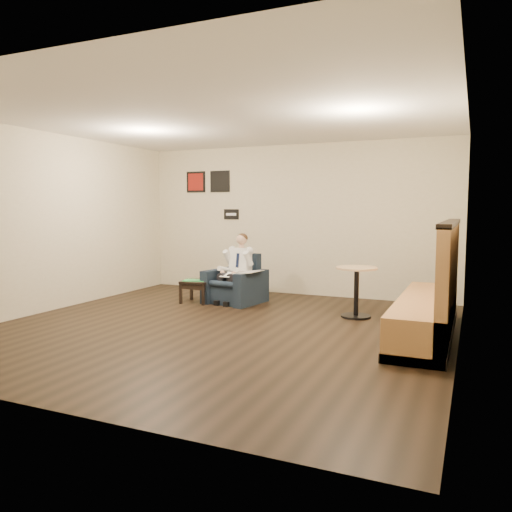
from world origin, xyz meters
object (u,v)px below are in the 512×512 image
at_px(armchair, 235,279).
at_px(green_folder, 195,280).
at_px(coffee_mug, 208,278).
at_px(smartphone, 203,279).
at_px(side_table, 197,291).
at_px(cafe_table, 356,292).
at_px(seated_man, 231,270).
at_px(banquette, 426,280).

xyz_separation_m(armchair, green_folder, (-0.62, -0.28, -0.03)).
distance_m(coffee_mug, smartphone, 0.12).
bearing_deg(smartphone, armchair, 16.21).
distance_m(armchair, side_table, 0.69).
xyz_separation_m(side_table, green_folder, (-0.02, -0.02, 0.20)).
bearing_deg(armchair, smartphone, -158.73).
xyz_separation_m(armchair, smartphone, (-0.57, -0.12, -0.03)).
bearing_deg(smartphone, coffee_mug, -7.10).
distance_m(smartphone, cafe_table, 2.75).
bearing_deg(side_table, seated_man, 14.48).
distance_m(smartphone, banquette, 3.91).
bearing_deg(coffee_mug, armchair, 17.10).
relative_size(seated_man, banquette, 0.40).
bearing_deg(smartphone, side_table, -97.35).
xyz_separation_m(seated_man, coffee_mug, (-0.44, -0.03, -0.14)).
bearing_deg(armchair, cafe_table, 1.11).
bearing_deg(armchair, banquette, -8.44).
height_order(seated_man, banquette, banquette).
bearing_deg(coffee_mug, cafe_table, -4.05).
height_order(coffee_mug, smartphone, coffee_mug).
distance_m(seated_man, smartphone, 0.58).
distance_m(coffee_mug, banquette, 3.79).
distance_m(banquette, cafe_table, 1.31).
bearing_deg(banquette, cafe_table, 145.22).
relative_size(armchair, side_table, 1.82).
bearing_deg(seated_man, side_table, -155.85).
relative_size(coffee_mug, smartphone, 0.68).
xyz_separation_m(seated_man, cafe_table, (2.19, -0.22, -0.19)).
bearing_deg(side_table, green_folder, -140.92).
xyz_separation_m(coffee_mug, smartphone, (-0.11, 0.02, -0.04)).
height_order(smartphone, banquette, banquette).
height_order(coffee_mug, banquette, banquette).
bearing_deg(side_table, armchair, 23.16).
relative_size(armchair, cafe_table, 1.13).
relative_size(side_table, banquette, 0.17).
xyz_separation_m(side_table, smartphone, (0.03, 0.14, 0.20)).
bearing_deg(cafe_table, smartphone, 175.63).
xyz_separation_m(green_folder, banquette, (3.83, -0.77, 0.33)).
height_order(green_folder, banquette, banquette).
bearing_deg(seated_man, smartphone, -169.22).
xyz_separation_m(armchair, side_table, (-0.60, -0.26, -0.22)).
distance_m(green_folder, coffee_mug, 0.22).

